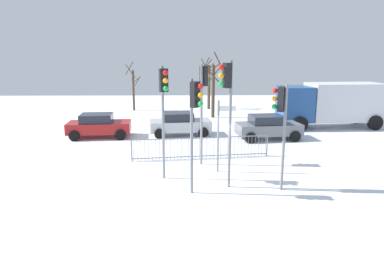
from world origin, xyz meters
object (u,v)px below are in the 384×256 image
object	(u,v)px
car_silver_mid	(180,123)
delivery_truck	(331,103)
traffic_light_foreground_left	(164,98)
car_red_near	(99,125)
bare_tree_left	(133,88)
car_grey_trailing	(268,127)
bare_tree_right	(209,84)
traffic_light_mid_right	(227,96)
direction_sign_post	(219,132)
bare_tree_centre	(214,89)
traffic_light_rear_right	(203,91)
traffic_light_rear_left	(281,113)
traffic_light_mid_left	(195,111)

from	to	relation	value
car_silver_mid	delivery_truck	bearing A→B (deg)	5.94
traffic_light_foreground_left	car_red_near	size ratio (longest dim) A/B	1.17
traffic_light_foreground_left	bare_tree_left	distance (m)	18.56
car_grey_trailing	bare_tree_right	size ratio (longest dim) A/B	0.82
delivery_truck	car_red_near	bearing A→B (deg)	6.13
traffic_light_mid_right	traffic_light_foreground_left	distance (m)	2.58
car_red_near	traffic_light_foreground_left	bearing A→B (deg)	-63.86
direction_sign_post	car_grey_trailing	bearing A→B (deg)	60.19
bare_tree_right	traffic_light_foreground_left	bearing A→B (deg)	-98.88
traffic_light_mid_right	traffic_light_foreground_left	world-z (taller)	traffic_light_mid_right
car_silver_mid	bare_tree_centre	bearing A→B (deg)	60.86
traffic_light_rear_right	traffic_light_rear_left	bearing A→B (deg)	-9.93
delivery_truck	bare_tree_centre	bearing A→B (deg)	-30.84
traffic_light_rear_right	traffic_light_foreground_left	size ratio (longest dim) A/B	1.01
traffic_light_rear_right	car_silver_mid	world-z (taller)	traffic_light_rear_right
traffic_light_mid_left	delivery_truck	xyz separation A→B (m)	(9.83, 11.85, -1.37)
traffic_light_rear_left	delivery_truck	size ratio (longest dim) A/B	0.56
traffic_light_rear_left	bare_tree_centre	bearing A→B (deg)	34.84
traffic_light_rear_right	car_red_near	distance (m)	8.64
bare_tree_left	bare_tree_centre	distance (m)	8.00
bare_tree_left	car_grey_trailing	bearing A→B (deg)	-48.94
car_silver_mid	bare_tree_right	xyz separation A→B (m)	(2.49, 10.88, 1.59)
bare_tree_centre	bare_tree_right	bearing A→B (deg)	91.69
direction_sign_post	bare_tree_left	xyz separation A→B (m)	(-6.27, 17.17, 0.27)
bare_tree_centre	direction_sign_post	bearing A→B (deg)	-93.29
direction_sign_post	delivery_truck	bearing A→B (deg)	47.94
traffic_light_foreground_left	car_grey_trailing	xyz separation A→B (m)	(5.81, 6.85, -2.61)
traffic_light_rear_right	traffic_light_rear_left	world-z (taller)	traffic_light_rear_right
bare_tree_right	direction_sign_post	bearing A→B (deg)	-92.03
car_silver_mid	bare_tree_centre	world-z (taller)	bare_tree_centre
car_silver_mid	bare_tree_left	bearing A→B (deg)	106.96
traffic_light_rear_right	car_red_near	size ratio (longest dim) A/B	1.18
direction_sign_post	bare_tree_centre	bearing A→B (deg)	87.47
direction_sign_post	delivery_truck	world-z (taller)	direction_sign_post
direction_sign_post	car_grey_trailing	distance (m)	6.97
traffic_light_mid_right	car_grey_trailing	xyz separation A→B (m)	(3.42, 7.78, -2.78)
car_grey_trailing	bare_tree_right	world-z (taller)	bare_tree_right
direction_sign_post	delivery_truck	distance (m)	12.81
car_silver_mid	traffic_light_mid_left	bearing A→B (deg)	-92.17
traffic_light_mid_right	bare_tree_left	bearing A→B (deg)	-4.65
traffic_light_foreground_left	bare_tree_left	size ratio (longest dim) A/B	1.05
traffic_light_mid_left	car_red_near	xyz separation A→B (m)	(-5.74, 9.02, -2.34)
traffic_light_mid_left	traffic_light_rear_left	bearing A→B (deg)	140.88
traffic_light_mid_right	bare_tree_left	size ratio (longest dim) A/B	1.10
car_silver_mid	bare_tree_left	xyz separation A→B (m)	(-4.42, 10.12, 1.27)
bare_tree_left	car_red_near	bearing A→B (deg)	-93.16
traffic_light_rear_left	car_grey_trailing	xyz separation A→B (m)	(1.45, 7.96, -2.17)
traffic_light_rear_right	car_silver_mid	size ratio (longest dim) A/B	1.17
traffic_light_rear_right	traffic_light_foreground_left	world-z (taller)	traffic_light_rear_right
direction_sign_post	car_silver_mid	xyz separation A→B (m)	(-1.86, 7.04, -1.00)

